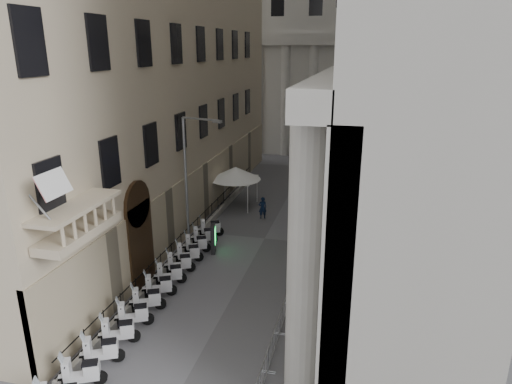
% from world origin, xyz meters
% --- Properties ---
extents(far_building, '(22.00, 10.00, 30.00)m').
position_xyz_m(far_building, '(0.00, 48.00, 15.00)').
color(far_building, beige).
rests_on(far_building, ground).
extents(iron_fence, '(0.30, 28.00, 1.40)m').
position_xyz_m(iron_fence, '(-4.30, 18.00, 0.00)').
color(iron_fence, black).
rests_on(iron_fence, ground).
extents(blue_awning, '(1.60, 3.00, 3.00)m').
position_xyz_m(blue_awning, '(4.15, 26.00, 0.00)').
color(blue_awning, navy).
rests_on(blue_awning, ground).
extents(flag, '(1.00, 1.40, 8.20)m').
position_xyz_m(flag, '(-4.00, 5.00, 0.00)').
color(flag, '#9E0C11').
rests_on(flag, ground).
extents(scooter_2, '(1.50, 1.11, 1.50)m').
position_xyz_m(scooter_2, '(-3.51, 5.78, 0.00)').
color(scooter_2, silver).
rests_on(scooter_2, ground).
extents(scooter_3, '(1.50, 1.11, 1.50)m').
position_xyz_m(scooter_3, '(-3.51, 7.07, 0.00)').
color(scooter_3, silver).
rests_on(scooter_3, ground).
extents(scooter_4, '(1.50, 1.11, 1.50)m').
position_xyz_m(scooter_4, '(-3.51, 8.37, 0.00)').
color(scooter_4, silver).
rests_on(scooter_4, ground).
extents(scooter_5, '(1.50, 1.11, 1.50)m').
position_xyz_m(scooter_5, '(-3.51, 9.66, 0.00)').
color(scooter_5, silver).
rests_on(scooter_5, ground).
extents(scooter_6, '(1.50, 1.11, 1.50)m').
position_xyz_m(scooter_6, '(-3.51, 10.96, 0.00)').
color(scooter_6, silver).
rests_on(scooter_6, ground).
extents(scooter_7, '(1.50, 1.11, 1.50)m').
position_xyz_m(scooter_7, '(-3.51, 12.25, 0.00)').
color(scooter_7, silver).
rests_on(scooter_7, ground).
extents(scooter_8, '(1.50, 1.11, 1.50)m').
position_xyz_m(scooter_8, '(-3.51, 13.55, 0.00)').
color(scooter_8, silver).
rests_on(scooter_8, ground).
extents(scooter_9, '(1.50, 1.11, 1.50)m').
position_xyz_m(scooter_9, '(-3.51, 14.84, 0.00)').
color(scooter_9, silver).
rests_on(scooter_9, ground).
extents(scooter_10, '(1.50, 1.11, 1.50)m').
position_xyz_m(scooter_10, '(-3.51, 16.14, 0.00)').
color(scooter_10, silver).
rests_on(scooter_10, ground).
extents(scooter_11, '(1.50, 1.11, 1.50)m').
position_xyz_m(scooter_11, '(-3.51, 17.43, 0.00)').
color(scooter_11, silver).
rests_on(scooter_11, ground).
extents(scooter_12, '(1.50, 1.11, 1.50)m').
position_xyz_m(scooter_12, '(-3.51, 18.73, 0.00)').
color(scooter_12, silver).
rests_on(scooter_12, ground).
extents(barrier_1, '(0.60, 2.40, 1.10)m').
position_xyz_m(barrier_1, '(2.88, 8.03, 0.00)').
color(barrier_1, '#A3A5AA').
rests_on(barrier_1, ground).
extents(barrier_2, '(0.60, 2.40, 1.10)m').
position_xyz_m(barrier_2, '(2.88, 10.53, 0.00)').
color(barrier_2, '#A3A5AA').
rests_on(barrier_2, ground).
extents(barrier_3, '(0.60, 2.40, 1.10)m').
position_xyz_m(barrier_3, '(2.88, 13.03, 0.00)').
color(barrier_3, '#A3A5AA').
rests_on(barrier_3, ground).
extents(barrier_4, '(0.60, 2.40, 1.10)m').
position_xyz_m(barrier_4, '(2.88, 15.53, 0.00)').
color(barrier_4, '#A3A5AA').
rests_on(barrier_4, ground).
extents(barrier_5, '(0.60, 2.40, 1.10)m').
position_xyz_m(barrier_5, '(2.88, 18.03, 0.00)').
color(barrier_5, '#A3A5AA').
rests_on(barrier_5, ground).
extents(security_tent, '(3.86, 3.86, 3.13)m').
position_xyz_m(security_tent, '(-3.60, 24.94, 2.62)').
color(security_tent, silver).
rests_on(security_tent, ground).
extents(street_lamp, '(2.58, 0.88, 8.11)m').
position_xyz_m(street_lamp, '(-3.90, 16.56, 4.83)').
color(street_lamp, gray).
rests_on(street_lamp, ground).
extents(info_kiosk, '(0.45, 0.86, 1.75)m').
position_xyz_m(info_kiosk, '(-2.56, 16.48, 0.88)').
color(info_kiosk, black).
rests_on(info_kiosk, ground).
extents(pedestrian_a, '(0.69, 0.59, 1.61)m').
position_xyz_m(pedestrian_a, '(-0.94, 22.73, 0.81)').
color(pedestrian_a, black).
rests_on(pedestrian_a, ground).
extents(pedestrian_b, '(1.06, 0.95, 1.81)m').
position_xyz_m(pedestrian_b, '(2.22, 35.84, 0.90)').
color(pedestrian_b, black).
rests_on(pedestrian_b, ground).
extents(pedestrian_c, '(1.11, 1.05, 1.91)m').
position_xyz_m(pedestrian_c, '(1.05, 30.84, 0.95)').
color(pedestrian_c, black).
rests_on(pedestrian_c, ground).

